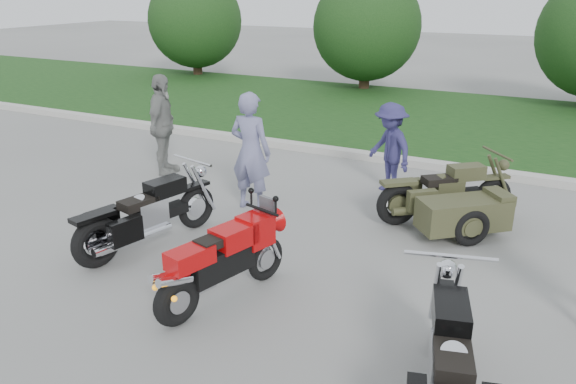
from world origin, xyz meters
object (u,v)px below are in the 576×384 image
at_px(person_stripe, 251,152).
at_px(cruiser_right, 451,378).
at_px(person_back, 162,125).
at_px(cruiser_left, 144,217).
at_px(sportbike_red, 221,260).
at_px(cruiser_sidecar, 454,205).
at_px(person_denim, 390,148).

bearing_deg(person_stripe, cruiser_right, 138.63).
bearing_deg(person_back, person_stripe, -128.98).
height_order(cruiser_left, cruiser_right, cruiser_right).
distance_m(cruiser_left, cruiser_right, 4.81).
relative_size(sportbike_red, cruiser_sidecar, 0.96).
relative_size(cruiser_sidecar, person_denim, 1.25).
bearing_deg(cruiser_sidecar, person_back, -132.54).
bearing_deg(cruiser_right, person_denim, 97.36).
height_order(cruiser_left, person_denim, person_denim).
bearing_deg(person_stripe, person_denim, -133.99).
height_order(cruiser_left, person_stripe, person_stripe).
xyz_separation_m(cruiser_right, person_back, (-6.44, 4.34, 0.49)).
height_order(person_denim, person_back, person_back).
relative_size(cruiser_left, cruiser_right, 0.97).
height_order(cruiser_right, person_back, person_back).
height_order(cruiser_right, person_stripe, person_stripe).
height_order(sportbike_red, person_stripe, person_stripe).
relative_size(cruiser_left, person_denim, 1.46).
distance_m(cruiser_right, person_denim, 5.82).
xyz_separation_m(person_stripe, person_back, (-2.45, 0.80, -0.00)).
bearing_deg(person_stripe, person_back, -17.89).
relative_size(person_stripe, person_back, 1.00).
bearing_deg(sportbike_red, cruiser_sidecar, 74.38).
bearing_deg(cruiser_right, cruiser_left, 146.36).
relative_size(cruiser_sidecar, person_back, 1.03).
distance_m(sportbike_red, cruiser_sidecar, 3.85).
relative_size(cruiser_sidecar, person_stripe, 1.03).
bearing_deg(cruiser_sidecar, sportbike_red, -71.41).
height_order(sportbike_red, cruiser_left, sportbike_red).
distance_m(cruiser_left, person_stripe, 2.15).
xyz_separation_m(cruiser_sidecar, person_stripe, (-3.19, -0.57, 0.56)).
height_order(sportbike_red, person_back, person_back).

